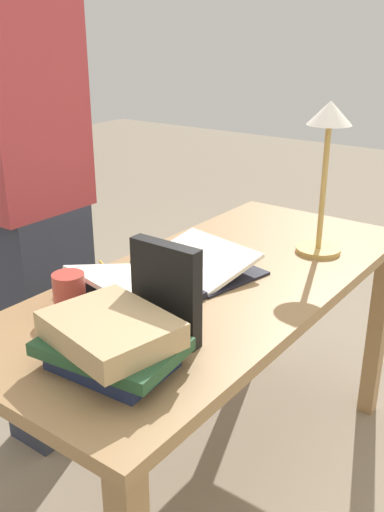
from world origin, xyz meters
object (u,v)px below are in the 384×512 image
book_standing_upright (166,292)px  reading_lamp (327,146)px  coffee_mug (70,292)px  book_stack_tall (111,341)px  pencil (108,271)px  person_reader (36,199)px  open_book (166,275)px

book_standing_upright → reading_lamp: size_ratio=0.50×
reading_lamp → coffee_mug: 0.88m
book_stack_tall → pencil: size_ratio=2.12×
book_standing_upright → person_reader: person_reader is taller
book_stack_tall → person_reader: 0.85m
coffee_mug → person_reader: bearing=-121.4°
book_standing_upright → coffee_mug: (0.04, -0.29, -0.07)m
book_stack_tall → book_standing_upright: book_standing_upright is taller
book_stack_tall → person_reader: person_reader is taller
open_book → reading_lamp: size_ratio=1.21×
reading_lamp → pencil: bearing=-39.8°
book_standing_upright → book_stack_tall: bearing=-4.9°
open_book → coffee_mug: bearing=-4.7°
open_book → pencil: open_book is taller
reading_lamp → pencil: (0.52, -0.44, -0.34)m
coffee_mug → pencil: bearing=-156.9°
book_stack_tall → book_standing_upright: 0.18m
book_standing_upright → reading_lamp: bearing=176.1°
open_book → book_standing_upright: (0.25, 0.20, 0.10)m
pencil → person_reader: person_reader is taller
pencil → person_reader: bearing=-97.0°
open_book → reading_lamp: 0.63m
person_reader → pencil: bearing=-97.0°
book_stack_tall → coffee_mug: 0.30m
open_book → book_standing_upright: bearing=50.8°
coffee_mug → open_book: bearing=163.5°
open_book → coffee_mug: coffee_mug is taller
pencil → book_stack_tall: bearing=45.4°
coffee_mug → pencil: (-0.24, -0.10, -0.05)m
open_book → pencil: (0.05, -0.19, -0.02)m
book_standing_upright → coffee_mug: size_ratio=2.11×
reading_lamp → book_stack_tall: bearing=-4.0°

